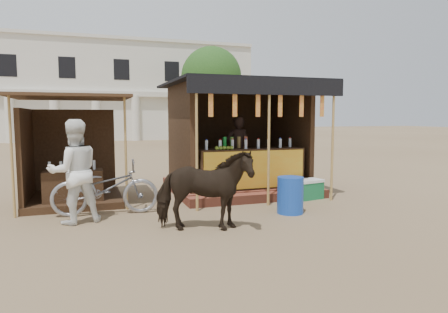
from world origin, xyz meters
TOP-DOWN VIEW (x-y plane):
  - ground at (0.00, 0.00)m, footprint 120.00×120.00m
  - main_stall at (1.00, 3.36)m, footprint 3.60×3.61m
  - secondary_stall at (-3.17, 3.24)m, footprint 2.40×2.40m
  - cow at (-0.86, 0.13)m, footprint 1.79×1.20m
  - motorbike at (-2.39, 1.84)m, footprint 2.09×0.87m
  - bystander at (-2.93, 1.38)m, footprint 1.05×0.90m
  - blue_barrel at (1.12, 0.77)m, footprint 0.58×0.58m
  - red_crate at (1.82, 2.00)m, footprint 0.46×0.44m
  - cooler at (2.19, 1.89)m, footprint 0.71×0.55m
  - background_building at (-2.00, 29.94)m, footprint 26.00×7.45m
  - tree at (5.81, 22.14)m, footprint 4.50×4.40m

SIDE VIEW (x-z plane):
  - ground at x=0.00m, z-range 0.00..0.00m
  - red_crate at x=1.82m, z-range 0.00..0.28m
  - cooler at x=2.19m, z-range 0.00..0.46m
  - blue_barrel at x=1.12m, z-range 0.00..0.73m
  - motorbike at x=-2.39m, z-range 0.00..1.07m
  - cow at x=-0.86m, z-range 0.00..1.39m
  - secondary_stall at x=-3.17m, z-range -0.34..2.04m
  - bystander at x=-2.93m, z-range 0.00..1.88m
  - main_stall at x=1.00m, z-range -0.36..2.42m
  - background_building at x=-2.00m, z-range -0.11..8.07m
  - tree at x=5.81m, z-range 1.13..8.13m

